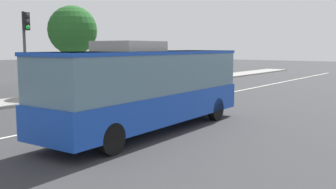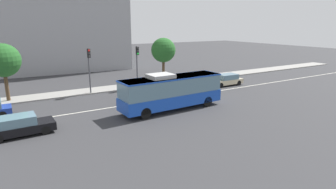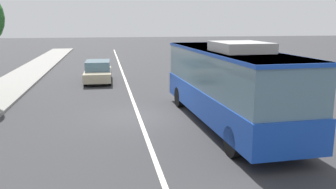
# 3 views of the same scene
# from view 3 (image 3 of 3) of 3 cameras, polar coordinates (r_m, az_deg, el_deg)

# --- Properties ---
(ground_plane) EXTENTS (160.00, 160.00, 0.00)m
(ground_plane) POSITION_cam_3_polar(r_m,az_deg,el_deg) (15.97, -4.81, -3.47)
(ground_plane) COLOR #333335
(lane_centre_line) EXTENTS (76.00, 0.16, 0.01)m
(lane_centre_line) POSITION_cam_3_polar(r_m,az_deg,el_deg) (15.97, -4.82, -3.45)
(lane_centre_line) COLOR silver
(lane_centre_line) RESTS_ON ground_plane
(transit_bus) EXTENTS (10.09, 2.89, 3.46)m
(transit_bus) POSITION_cam_3_polar(r_m,az_deg,el_deg) (14.40, 9.57, 2.10)
(transit_bus) COLOR #1947B7
(transit_bus) RESTS_ON ground_plane
(sedan_beige) EXTENTS (4.54, 1.90, 1.46)m
(sedan_beige) POSITION_cam_3_polar(r_m,az_deg,el_deg) (25.26, -11.30, 3.69)
(sedan_beige) COLOR #C6B793
(sedan_beige) RESTS_ON ground_plane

